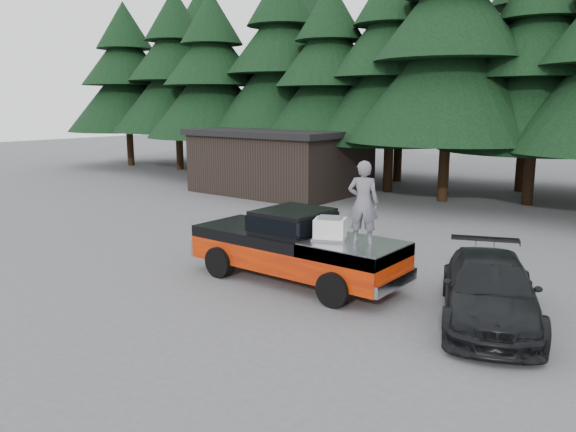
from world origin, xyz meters
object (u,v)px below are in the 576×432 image
Objects in this scene: pickup_truck at (296,257)px; air_compressor at (330,230)px; man_on_bed at (363,203)px; utility_building at (281,160)px; parked_car at (489,290)px.

pickup_truck is 1.47m from air_compressor.
man_on_bed reaches higher than utility_building.
man_on_bed reaches higher than parked_car.
air_compressor is (1.14, -0.12, 0.92)m from pickup_truck.
pickup_truck is at bearing -20.51° from man_on_bed.
utility_building reaches higher than parked_car.
utility_building is (-11.96, 11.74, -0.67)m from man_on_bed.
utility_building is at bearing -65.33° from man_on_bed.
air_compressor is at bearing -5.89° from pickup_truck.
pickup_truck is 2.99× the size of man_on_bed.
pickup_truck is 1.25× the size of parked_car.
air_compressor is 0.09× the size of utility_building.
parked_car is 0.57× the size of utility_building.
parked_car is (4.95, 0.38, 0.03)m from pickup_truck.
man_on_bed is 16.77m from utility_building.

